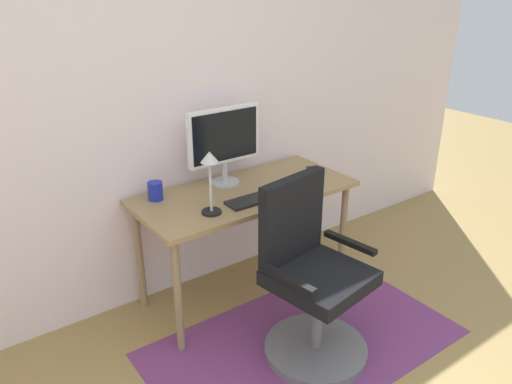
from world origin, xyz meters
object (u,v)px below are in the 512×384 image
(computer_mouse, at_px, (299,181))
(cell_phone, at_px, (315,170))
(keyboard, at_px, (260,198))
(desk_lamp, at_px, (210,172))
(coffee_cup, at_px, (155,191))
(office_chair, at_px, (311,289))
(desk, at_px, (245,202))
(monitor, at_px, (224,139))

(computer_mouse, height_order, cell_phone, computer_mouse)
(keyboard, height_order, desk_lamp, desk_lamp)
(keyboard, relative_size, coffee_cup, 3.98)
(desk_lamp, relative_size, office_chair, 0.36)
(office_chair, bearing_deg, keyboard, 76.75)
(desk, relative_size, computer_mouse, 12.99)
(cell_phone, bearing_deg, monitor, -175.26)
(coffee_cup, height_order, office_chair, office_chair)
(keyboard, bearing_deg, office_chair, -94.19)
(coffee_cup, bearing_deg, computer_mouse, -20.26)
(computer_mouse, distance_m, office_chair, 0.75)
(monitor, distance_m, computer_mouse, 0.54)
(computer_mouse, xyz_separation_m, cell_phone, (0.24, 0.11, -0.01))
(desk, bearing_deg, monitor, 102.40)
(desk, distance_m, monitor, 0.41)
(desk_lamp, bearing_deg, keyboard, -0.74)
(keyboard, distance_m, office_chair, 0.61)
(desk, bearing_deg, desk_lamp, -154.92)
(computer_mouse, distance_m, cell_phone, 0.26)
(cell_phone, distance_m, office_chair, 0.96)
(office_chair, bearing_deg, cell_phone, 38.73)
(keyboard, distance_m, computer_mouse, 0.33)
(desk, distance_m, cell_phone, 0.57)
(computer_mouse, bearing_deg, monitor, 142.29)
(keyboard, height_order, cell_phone, keyboard)
(office_chair, bearing_deg, desk, 77.52)
(desk, bearing_deg, keyboard, -90.98)
(keyboard, height_order, computer_mouse, computer_mouse)
(coffee_cup, distance_m, cell_phone, 1.08)
(cell_phone, relative_size, office_chair, 0.14)
(monitor, bearing_deg, cell_phone, -15.68)
(desk, height_order, computer_mouse, computer_mouse)
(computer_mouse, bearing_deg, desk_lamp, -176.41)
(computer_mouse, relative_size, desk_lamp, 0.29)
(desk, height_order, cell_phone, cell_phone)
(desk_lamp, height_order, office_chair, desk_lamp)
(computer_mouse, bearing_deg, cell_phone, 25.57)
(monitor, bearing_deg, coffee_cup, 177.04)
(coffee_cup, height_order, cell_phone, coffee_cup)
(desk, xyz_separation_m, coffee_cup, (-0.50, 0.19, 0.13))
(desk_lamp, bearing_deg, computer_mouse, 3.59)
(desk, height_order, coffee_cup, coffee_cup)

